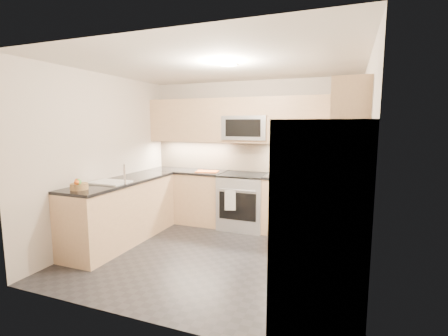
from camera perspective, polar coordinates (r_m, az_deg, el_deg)
floor at (r=4.55m, az=-1.64°, el=-15.06°), size 3.60×3.20×0.00m
ceiling at (r=4.26m, az=-1.78°, el=17.67°), size 3.60×3.20×0.02m
wall_back at (r=5.73m, az=4.51°, el=2.57°), size 3.60×0.02×2.50m
wall_front at (r=2.84m, az=-14.34°, el=-2.97°), size 3.60×0.02×2.50m
wall_left at (r=5.19m, az=-20.34°, el=1.57°), size 0.02×3.20×2.50m
wall_right at (r=3.91m, az=23.43°, el=-0.48°), size 0.02×3.20×2.50m
base_cab_back_left at (r=5.99m, az=-6.50°, el=-4.99°), size 1.42×0.60×0.90m
base_cab_back_right at (r=5.36m, az=14.79°, el=-6.71°), size 1.42×0.60×0.90m
base_cab_right at (r=4.23m, az=18.62°, el=-10.79°), size 0.60×1.70×0.90m
base_cab_peninsula at (r=5.15m, az=-17.39°, el=-7.42°), size 0.60×2.00×0.90m
countertop_back_left at (r=5.90m, az=-6.57°, el=-0.53°), size 1.42×0.63×0.04m
countertop_back_right at (r=5.26m, az=14.97°, el=-1.75°), size 1.42×0.63×0.04m
countertop_right at (r=4.11m, az=18.91°, el=-4.56°), size 0.63×1.70×0.04m
countertop_peninsula at (r=5.05m, az=-17.61°, el=-2.26°), size 0.63×2.00×0.04m
upper_cab_back at (r=5.54m, az=4.05°, el=8.35°), size 3.60×0.35×0.75m
upper_cab_right at (r=4.14m, az=21.28°, el=8.05°), size 0.35×1.95×0.75m
backsplash_back at (r=5.73m, az=4.49°, el=2.02°), size 3.60×0.01×0.51m
backsplash_right at (r=4.36m, az=23.10°, el=-0.40°), size 0.01×2.30×0.51m
gas_range at (r=5.55m, az=3.46°, el=-5.91°), size 0.76×0.65×0.91m
range_cooktop at (r=5.46m, az=3.50°, el=-1.22°), size 0.76×0.65×0.03m
oven_door_glass at (r=5.25m, az=2.36°, el=-6.76°), size 0.62×0.02×0.45m
oven_handle at (r=5.17m, az=2.30°, el=-3.92°), size 0.60×0.02×0.02m
microwave at (r=5.51m, az=3.96°, el=7.06°), size 0.76×0.40×0.40m
microwave_door at (r=5.32m, az=3.31°, el=7.04°), size 0.60×0.01×0.28m
refrigerator at (r=2.86m, az=16.78°, el=-10.23°), size 0.70×0.90×1.80m
fridge_handle_left at (r=2.72m, az=8.62°, el=-9.79°), size 0.02×0.02×1.20m
fridge_handle_right at (r=3.06m, az=10.10°, el=-7.84°), size 0.02×0.02×1.20m
sink_basin at (r=4.87m, az=-19.42°, el=-3.18°), size 0.52×0.38×0.16m
faucet at (r=4.67m, az=-17.10°, el=-1.04°), size 0.03×0.03×0.28m
utensil_bowl at (r=5.23m, az=20.06°, el=-1.02°), size 0.25×0.25×0.14m
cutting_board at (r=5.64m, az=-3.00°, el=-0.60°), size 0.42×0.32×0.01m
fruit_basket at (r=4.50m, az=-24.11°, el=-2.99°), size 0.23×0.23×0.08m
fruit_apple at (r=4.43m, az=-24.37°, el=-2.17°), size 0.07×0.07×0.07m
fruit_pear at (r=4.41m, az=-24.22°, el=-2.22°), size 0.07×0.07×0.07m
dish_towel_check at (r=5.22m, az=1.09°, el=-5.70°), size 0.17×0.06×0.33m
fruit_orange at (r=4.39m, az=-24.47°, el=-2.31°), size 0.06×0.06×0.06m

